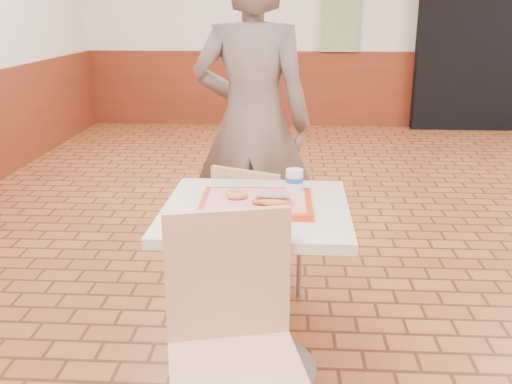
# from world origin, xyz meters

# --- Properties ---
(corridor_doorway) EXTENTS (1.60, 0.22, 2.20)m
(corridor_doorway) POSITION_xyz_m (1.20, 4.88, 1.10)
(corridor_doorway) COLOR black
(corridor_doorway) RESTS_ON ground
(promo_poster) EXTENTS (0.50, 0.03, 1.20)m
(promo_poster) POSITION_xyz_m (-0.60, 4.94, 1.60)
(promo_poster) COLOR gray
(promo_poster) RESTS_ON wainscot_band
(main_table) EXTENTS (0.75, 0.75, 0.79)m
(main_table) POSITION_xyz_m (-1.37, -0.67, 0.53)
(main_table) COLOR beige
(main_table) RESTS_ON ground
(chair_main_front) EXTENTS (0.51, 0.51, 0.93)m
(chair_main_front) POSITION_xyz_m (-1.41, -1.21, 0.52)
(chair_main_front) COLOR tan
(chair_main_front) RESTS_ON ground
(chair_main_back) EXTENTS (0.49, 0.49, 0.81)m
(chair_main_back) POSITION_xyz_m (-1.41, -0.10, 0.45)
(chair_main_back) COLOR #D6B980
(chair_main_back) RESTS_ON ground
(customer) EXTENTS (0.71, 0.50, 1.85)m
(customer) POSITION_xyz_m (-1.45, 0.34, 0.93)
(customer) COLOR #6B5A53
(customer) RESTS_ON ground
(serving_tray) EXTENTS (0.45, 0.35, 0.03)m
(serving_tray) POSITION_xyz_m (-1.37, -0.67, 0.80)
(serving_tray) COLOR red
(serving_tray) RESTS_ON main_table
(ring_donut) EXTENTS (0.12, 0.12, 0.03)m
(ring_donut) POSITION_xyz_m (-1.45, -0.65, 0.83)
(ring_donut) COLOR #C47C47
(ring_donut) RESTS_ON serving_tray
(long_john_donut) EXTENTS (0.16, 0.08, 0.05)m
(long_john_donut) POSITION_xyz_m (-1.30, -0.73, 0.84)
(long_john_donut) COLOR #E17442
(long_john_donut) RESTS_ON serving_tray
(paper_cup) EXTENTS (0.08, 0.08, 0.09)m
(paper_cup) POSITION_xyz_m (-1.21, -0.54, 0.87)
(paper_cup) COLOR silver
(paper_cup) RESTS_ON serving_tray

